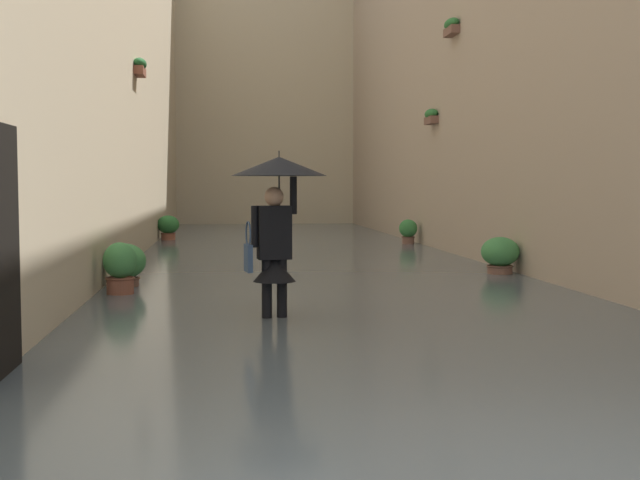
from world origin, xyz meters
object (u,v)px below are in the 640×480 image
at_px(potted_plant_mid_right, 120,270).
at_px(potted_plant_near_right, 125,266).
at_px(potted_plant_mid_left, 500,256).
at_px(potted_plant_far_left, 408,232).
at_px(potted_plant_far_right, 168,228).
at_px(person_wading, 277,201).

bearing_deg(potted_plant_mid_right, potted_plant_near_right, -87.78).
relative_size(potted_plant_mid_left, potted_plant_far_left, 1.00).
relative_size(potted_plant_mid_right, potted_plant_far_left, 1.12).
distance_m(potted_plant_mid_right, potted_plant_far_right, 11.81).
xyz_separation_m(potted_plant_mid_right, potted_plant_far_right, (0.08, -11.81, 0.01)).
bearing_deg(potted_plant_far_left, potted_plant_near_right, 53.68).
bearing_deg(potted_plant_far_right, potted_plant_mid_left, 123.03).
bearing_deg(person_wading, potted_plant_mid_right, -48.95).
xyz_separation_m(person_wading, potted_plant_far_left, (-4.18, -11.90, -1.05)).
bearing_deg(person_wading, potted_plant_near_right, -57.47).
height_order(person_wading, potted_plant_near_right, person_wading).
bearing_deg(potted_plant_mid_right, potted_plant_mid_left, -161.83).
bearing_deg(person_wading, potted_plant_far_left, -109.34).
xyz_separation_m(potted_plant_mid_right, potted_plant_near_right, (0.04, -0.93, -0.02)).
xyz_separation_m(potted_plant_near_right, potted_plant_mid_left, (-6.30, -1.12, -0.01)).
height_order(person_wading, potted_plant_mid_left, person_wading).
xyz_separation_m(potted_plant_mid_left, potted_plant_far_left, (-0.00, -7.45, 0.00)).
relative_size(potted_plant_near_right, potted_plant_far_left, 1.02).
bearing_deg(potted_plant_mid_right, potted_plant_far_left, -123.39).
distance_m(potted_plant_mid_right, potted_plant_far_left, 11.38).
xyz_separation_m(person_wading, potted_plant_near_right, (2.12, -3.33, -1.05)).
bearing_deg(potted_plant_far_left, potted_plant_mid_right, 56.61).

